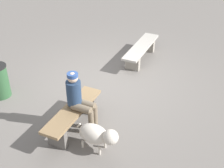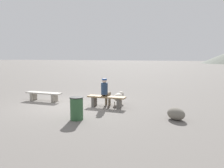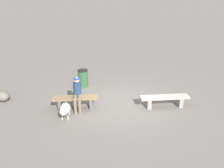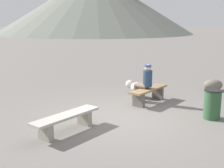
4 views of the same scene
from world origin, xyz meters
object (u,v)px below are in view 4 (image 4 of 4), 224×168
(bench_left, at_px, (66,120))
(boulder, at_px, (213,85))
(trash_bin, at_px, (212,104))
(bench_right, at_px, (149,92))
(seated_person, at_px, (145,81))
(dog, at_px, (136,87))

(bench_left, relative_size, boulder, 2.64)
(trash_bin, distance_m, boulder, 3.43)
(bench_left, bearing_deg, trash_bin, -37.01)
(bench_right, xyz_separation_m, trash_bin, (-0.23, -2.15, 0.06))
(bench_left, xyz_separation_m, trash_bin, (3.13, -2.26, 0.10))
(trash_bin, relative_size, boulder, 1.12)
(seated_person, bearing_deg, boulder, -19.25)
(trash_bin, height_order, boulder, trash_bin)
(dog, xyz_separation_m, trash_bin, (-0.55, -2.87, 0.05))
(dog, bearing_deg, boulder, -119.62)
(bench_right, xyz_separation_m, seated_person, (-0.09, 0.10, 0.38))
(dog, bearing_deg, seated_person, 148.66)
(bench_left, distance_m, dog, 3.73)
(dog, relative_size, trash_bin, 1.12)
(seated_person, relative_size, trash_bin, 1.57)
(seated_person, distance_m, boulder, 3.28)
(bench_left, height_order, boulder, bench_left)
(bench_left, height_order, dog, dog)
(dog, bearing_deg, bench_right, 158.53)
(seated_person, xyz_separation_m, dog, (0.41, 0.62, -0.36))
(bench_left, xyz_separation_m, dog, (3.68, 0.61, 0.05))
(seated_person, height_order, trash_bin, seated_person)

